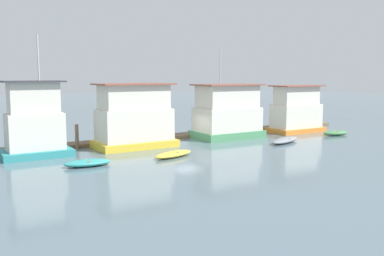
# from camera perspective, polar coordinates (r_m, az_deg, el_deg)

# --- Properties ---
(ground_plane) EXTENTS (200.00, 200.00, 0.00)m
(ground_plane) POSITION_cam_1_polar(r_m,az_deg,el_deg) (38.77, -0.78, -1.90)
(ground_plane) COLOR slate
(dock_walkway) EXTENTS (42.40, 1.95, 0.30)m
(dock_walkway) POSITION_cam_1_polar(r_m,az_deg,el_deg) (41.25, -2.86, -1.15)
(dock_walkway) COLOR brown
(dock_walkway) RESTS_ON ground_plane
(houseboat_teal) EXTENTS (5.01, 3.41, 9.01)m
(houseboat_teal) POSITION_cam_1_polar(r_m,az_deg,el_deg) (33.86, -20.24, 0.51)
(houseboat_teal) COLOR teal
(houseboat_teal) RESTS_ON ground_plane
(houseboat_yellow) EXTENTS (6.64, 3.91, 5.37)m
(houseboat_yellow) POSITION_cam_1_polar(r_m,az_deg,el_deg) (36.22, -7.71, 1.35)
(houseboat_yellow) COLOR gold
(houseboat_yellow) RESTS_ON ground_plane
(houseboat_green) EXTENTS (6.54, 4.02, 8.42)m
(houseboat_green) POSITION_cam_1_polar(r_m,az_deg,el_deg) (41.42, 4.74, 2.01)
(houseboat_green) COLOR #4C9360
(houseboat_green) RESTS_ON ground_plane
(houseboat_orange) EXTENTS (5.92, 3.23, 4.97)m
(houseboat_orange) POSITION_cam_1_polar(r_m,az_deg,el_deg) (46.70, 13.72, 2.21)
(houseboat_orange) COLOR orange
(houseboat_orange) RESTS_ON ground_plane
(dinghy_teal) EXTENTS (3.23, 1.70, 0.47)m
(dinghy_teal) POSITION_cam_1_polar(r_m,az_deg,el_deg) (29.50, -13.77, -4.52)
(dinghy_teal) COLOR teal
(dinghy_teal) RESTS_ON ground_plane
(dinghy_yellow) EXTENTS (3.85, 2.34, 0.43)m
(dinghy_yellow) POSITION_cam_1_polar(r_m,az_deg,el_deg) (31.87, -2.48, -3.49)
(dinghy_yellow) COLOR yellow
(dinghy_yellow) RESTS_ON ground_plane
(dinghy_grey) EXTENTS (4.30, 2.52, 0.47)m
(dinghy_grey) POSITION_cam_1_polar(r_m,az_deg,el_deg) (39.21, 12.28, -1.61)
(dinghy_grey) COLOR gray
(dinghy_grey) RESTS_ON ground_plane
(dinghy_green) EXTENTS (2.94, 1.78, 0.52)m
(dinghy_green) POSITION_cam_1_polar(r_m,az_deg,el_deg) (45.22, 18.59, -0.64)
(dinghy_green) COLOR #47844C
(dinghy_green) RESTS_ON ground_plane
(mooring_post_near_right) EXTENTS (0.29, 0.29, 2.03)m
(mooring_post_near_right) POSITION_cam_1_polar(r_m,az_deg,el_deg) (36.37, -15.10, -1.13)
(mooring_post_near_right) COLOR brown
(mooring_post_near_right) RESTS_ON ground_plane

